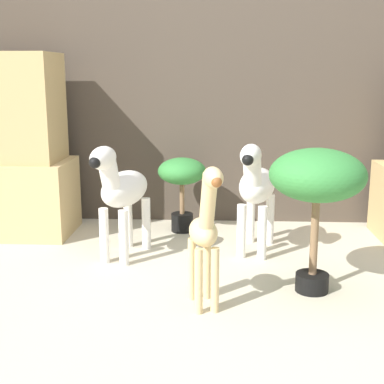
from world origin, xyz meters
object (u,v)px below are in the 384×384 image
zebra_left (121,190)px  giraffe_figurine (205,230)px  potted_palm_front (182,178)px  potted_palm_back (317,180)px  zebra_right (256,186)px

zebra_left → giraffe_figurine: giraffe_figurine is taller
potted_palm_front → potted_palm_back: (0.64, -0.90, 0.17)m
zebra_right → giraffe_figurine: bearing=-108.8°
zebra_right → potted_palm_back: bearing=-66.6°
zebra_left → potted_palm_back: potted_palm_back is taller
giraffe_figurine → zebra_left: bearing=126.2°
zebra_right → potted_palm_front: 0.57m
zebra_left → giraffe_figurine: size_ratio=1.00×
zebra_right → zebra_left: (-0.70, -0.12, 0.00)m
potted_palm_back → zebra_left: bearing=156.6°
giraffe_figurine → potted_palm_back: 0.54m
zebra_right → potted_palm_back: potted_palm_back is taller
potted_palm_front → zebra_right: bearing=-42.4°
zebra_right → potted_palm_back: 0.58m
zebra_right → potted_palm_back: size_ratio=0.96×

